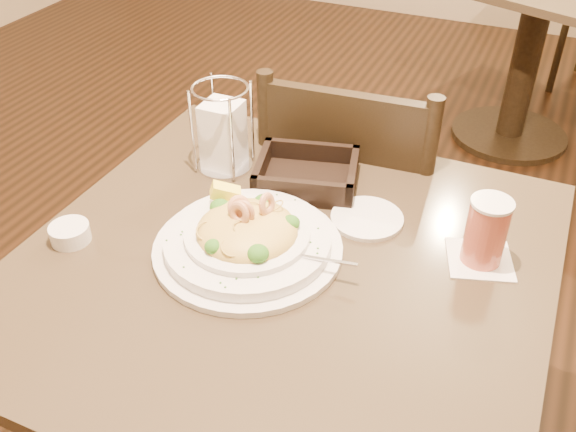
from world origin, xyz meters
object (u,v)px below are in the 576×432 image
at_px(side_plate, 367,218).
at_px(napkin_caddy, 223,133).
at_px(dining_chair_near, 352,219).
at_px(background_table, 533,29).
at_px(bread_basket, 307,176).
at_px(butter_ramekin, 70,233).
at_px(drink_glass, 486,232).
at_px(main_table, 284,352).
at_px(pasta_bowl, 247,237).

bearing_deg(side_plate, napkin_caddy, 169.77).
bearing_deg(side_plate, dining_chair_near, 111.45).
distance_m(background_table, napkin_caddy, 1.90).
bearing_deg(bread_basket, napkin_caddy, -178.03).
xyz_separation_m(background_table, napkin_caddy, (-0.47, -1.81, 0.32)).
xyz_separation_m(dining_chair_near, butter_ramekin, (-0.34, -0.61, 0.28)).
bearing_deg(napkin_caddy, drink_glass, -9.40).
relative_size(main_table, bread_basket, 3.86).
relative_size(pasta_bowl, bread_basket, 1.60).
bearing_deg(bread_basket, main_table, -77.08).
distance_m(bread_basket, napkin_caddy, 0.19).
bearing_deg(drink_glass, main_table, -156.55).
relative_size(napkin_caddy, side_plate, 1.35).
distance_m(dining_chair_near, drink_glass, 0.60).
height_order(dining_chair_near, pasta_bowl, dining_chair_near).
xyz_separation_m(main_table, drink_glass, (0.31, 0.14, 0.30)).
height_order(pasta_bowl, drink_glass, drink_glass).
xyz_separation_m(bread_basket, napkin_caddy, (-0.19, -0.01, 0.06)).
bearing_deg(bread_basket, drink_glass, -14.90).
relative_size(bread_basket, side_plate, 1.69).
bearing_deg(butter_ramekin, pasta_bowl, 18.65).
distance_m(side_plate, butter_ramekin, 0.55).
bearing_deg(background_table, napkin_caddy, -104.47).
distance_m(napkin_caddy, butter_ramekin, 0.37).
distance_m(background_table, pasta_bowl, 2.08).
distance_m(drink_glass, bread_basket, 0.38).
bearing_deg(side_plate, bread_basket, 156.12).
height_order(bread_basket, napkin_caddy, napkin_caddy).
bearing_deg(dining_chair_near, background_table, -103.71).
xyz_separation_m(drink_glass, napkin_caddy, (-0.55, 0.09, 0.02)).
relative_size(main_table, butter_ramekin, 12.50).
bearing_deg(napkin_caddy, pasta_bowl, -53.51).
xyz_separation_m(main_table, bread_basket, (-0.05, 0.23, 0.26)).
height_order(main_table, pasta_bowl, pasta_bowl).
relative_size(background_table, napkin_caddy, 6.29).
xyz_separation_m(drink_glass, butter_ramekin, (-0.69, -0.24, -0.05)).
bearing_deg(background_table, side_plate, -94.00).
relative_size(main_table, pasta_bowl, 2.41).
bearing_deg(napkin_caddy, side_plate, -10.23).
bearing_deg(background_table, butter_ramekin, -105.67).
distance_m(pasta_bowl, butter_ramekin, 0.32).
distance_m(dining_chair_near, napkin_caddy, 0.48).
xyz_separation_m(napkin_caddy, butter_ramekin, (-0.13, -0.34, -0.06)).
bearing_deg(butter_ramekin, bread_basket, 46.93).
distance_m(drink_glass, napkin_caddy, 0.56).
bearing_deg(pasta_bowl, side_plate, 46.11).
xyz_separation_m(background_table, bread_basket, (-0.28, -1.81, 0.26)).
bearing_deg(drink_glass, butter_ramekin, -160.46).
relative_size(dining_chair_near, side_plate, 6.76).
height_order(bread_basket, side_plate, bread_basket).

